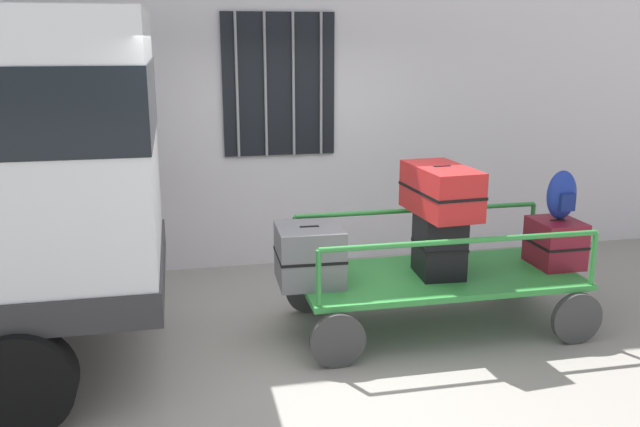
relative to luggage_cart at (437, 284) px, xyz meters
name	(u,v)px	position (x,y,z in m)	size (l,w,h in m)	color
ground_plane	(314,345)	(-1.13, -0.15, -0.40)	(40.00, 40.00, 0.00)	gray
building_wall	(270,37)	(-1.13, 2.18, 2.09)	(12.00, 0.38, 5.00)	silver
luggage_cart	(437,284)	(0.00, 0.00, 0.00)	(2.49, 1.19, 0.49)	#2D8438
cart_railing	(439,231)	(0.00, 0.00, 0.48)	(2.37, 1.05, 0.47)	#2D8438
suitcase_left_bottom	(310,255)	(-1.12, 0.03, 0.33)	(0.56, 0.56, 0.49)	slate
suitcase_midleft_bottom	(439,245)	(0.00, -0.02, 0.36)	(0.40, 0.47, 0.54)	black
suitcase_midleft_middle	(441,190)	(0.00, 0.00, 0.84)	(0.49, 0.84, 0.41)	#B21E1E
suitcase_center_bottom	(555,243)	(1.12, 0.01, 0.30)	(0.41, 0.48, 0.42)	maroon
backpack	(562,195)	(1.15, 0.02, 0.73)	(0.27, 0.22, 0.44)	navy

